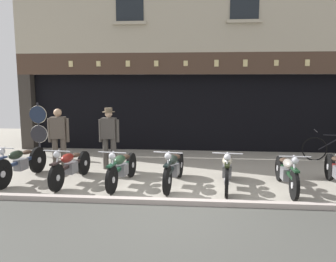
% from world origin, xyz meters
% --- Properties ---
extents(ground, '(23.53, 22.00, 0.18)m').
position_xyz_m(ground, '(0.00, -0.98, -0.04)').
color(ground, '#9B9588').
extents(shop_facade, '(11.83, 4.42, 6.76)m').
position_xyz_m(shop_facade, '(0.00, 6.98, 1.79)').
color(shop_facade, black).
rests_on(shop_facade, ground).
extents(motorcycle_far_left, '(0.62, 2.07, 0.93)m').
position_xyz_m(motorcycle_far_left, '(-3.82, 1.36, 0.44)').
color(motorcycle_far_left, black).
rests_on(motorcycle_far_left, ground).
extents(motorcycle_left, '(0.62, 1.97, 0.90)m').
position_xyz_m(motorcycle_left, '(-2.56, 1.29, 0.41)').
color(motorcycle_left, black).
rests_on(motorcycle_left, ground).
extents(motorcycle_center_left, '(0.62, 1.92, 0.90)m').
position_xyz_m(motorcycle_center_left, '(-1.32, 1.23, 0.41)').
color(motorcycle_center_left, black).
rests_on(motorcycle_center_left, ground).
extents(motorcycle_center, '(0.62, 1.97, 0.91)m').
position_xyz_m(motorcycle_center, '(-0.12, 1.28, 0.42)').
color(motorcycle_center, black).
rests_on(motorcycle_center, ground).
extents(motorcycle_center_right, '(0.62, 2.00, 0.93)m').
position_xyz_m(motorcycle_center_right, '(1.07, 1.24, 0.43)').
color(motorcycle_center_right, black).
rests_on(motorcycle_center_right, ground).
extents(motorcycle_right, '(0.62, 1.97, 0.90)m').
position_xyz_m(motorcycle_right, '(2.36, 1.18, 0.41)').
color(motorcycle_right, black).
rests_on(motorcycle_right, ground).
extents(salesman_left, '(0.56, 0.27, 1.66)m').
position_xyz_m(salesman_left, '(-3.28, 2.39, 0.92)').
color(salesman_left, brown).
rests_on(salesman_left, ground).
extents(shopkeeper_center, '(0.56, 0.33, 1.67)m').
position_xyz_m(shopkeeper_center, '(-1.97, 2.60, 0.92)').
color(shopkeeper_center, '#47423D').
rests_on(shopkeeper_center, ground).
extents(tyre_sign_pole, '(0.56, 0.06, 1.71)m').
position_xyz_m(tyre_sign_pole, '(-4.59, 3.95, 1.01)').
color(tyre_sign_pole, '#232328').
rests_on(tyre_sign_pole, ground).
extents(advert_board_near, '(0.76, 0.03, 0.96)m').
position_xyz_m(advert_board_near, '(2.49, 5.40, 1.77)').
color(advert_board_near, beige).
extents(advert_board_far, '(0.82, 0.03, 1.04)m').
position_xyz_m(advert_board_far, '(3.43, 5.40, 1.77)').
color(advert_board_far, silver).
extents(leaning_bicycle, '(1.72, 0.50, 0.95)m').
position_xyz_m(leaning_bicycle, '(4.44, 4.09, 0.38)').
color(leaning_bicycle, black).
rests_on(leaning_bicycle, ground).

